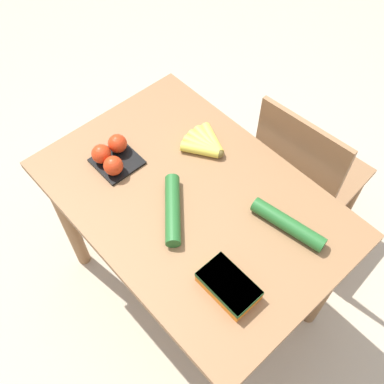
% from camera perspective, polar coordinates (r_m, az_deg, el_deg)
% --- Properties ---
extents(ground_plane, '(12.00, 12.00, 0.00)m').
position_cam_1_polar(ground_plane, '(2.20, -0.00, -11.90)').
color(ground_plane, '#B7A88E').
extents(dining_table, '(1.06, 0.72, 0.76)m').
position_cam_1_polar(dining_table, '(1.64, -0.00, -3.32)').
color(dining_table, olive).
rests_on(dining_table, ground_plane).
extents(chair, '(0.45, 0.43, 0.89)m').
position_cam_1_polar(chair, '(2.01, 14.05, 1.99)').
color(chair, '#8E6642').
rests_on(chair, ground_plane).
extents(banana_bunch, '(0.16, 0.16, 0.04)m').
position_cam_1_polar(banana_bunch, '(1.65, 1.76, 6.08)').
color(banana_bunch, brown).
rests_on(banana_bunch, dining_table).
extents(tomato_pack, '(0.15, 0.15, 0.08)m').
position_cam_1_polar(tomato_pack, '(1.61, -10.14, 4.57)').
color(tomato_pack, black).
rests_on(tomato_pack, dining_table).
extents(carrot_bag, '(0.18, 0.11, 0.05)m').
position_cam_1_polar(carrot_bag, '(1.34, 4.67, -11.74)').
color(carrot_bag, orange).
rests_on(carrot_bag, dining_table).
extents(cucumber_near, '(0.23, 0.20, 0.05)m').
position_cam_1_polar(cucumber_near, '(1.47, -2.47, -2.22)').
color(cucumber_near, '#236028').
rests_on(cucumber_near, dining_table).
extents(cucumber_far, '(0.26, 0.09, 0.05)m').
position_cam_1_polar(cucumber_far, '(1.47, 12.09, -4.03)').
color(cucumber_far, '#236028').
rests_on(cucumber_far, dining_table).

